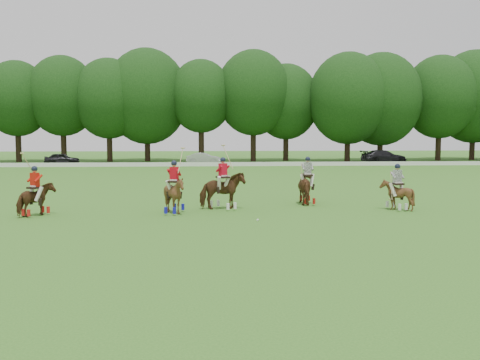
{
  "coord_description": "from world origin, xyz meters",
  "views": [
    {
      "loc": [
        0.17,
        -20.21,
        3.52
      ],
      "look_at": [
        1.86,
        4.2,
        1.4
      ],
      "focal_mm": 40.0,
      "sensor_mm": 36.0,
      "label": 1
    }
  ],
  "objects": [
    {
      "name": "polo_red_c",
      "position": [
        -1.11,
        3.36,
        0.85
      ],
      "size": [
        1.68,
        1.79,
        2.89
      ],
      "color": "#482513",
      "rests_on": "ground"
    },
    {
      "name": "car_mid",
      "position": [
        0.23,
        42.5,
        0.65
      ],
      "size": [
        4.08,
        1.75,
        1.31
      ],
      "primitive_type": "imported",
      "rotation": [
        0.0,
        0.0,
        1.48
      ],
      "color": "#ADACB2",
      "rests_on": "ground"
    },
    {
      "name": "tree_line",
      "position": [
        0.26,
        48.05,
        8.23
      ],
      "size": [
        117.98,
        14.32,
        14.75
      ],
      "color": "black",
      "rests_on": "ground"
    },
    {
      "name": "polo_stripe_b",
      "position": [
        9.09,
        3.72,
        0.75
      ],
      "size": [
        1.38,
        1.49,
        2.14
      ],
      "color": "#482513",
      "rests_on": "ground"
    },
    {
      "name": "polo_ball",
      "position": [
        2.36,
        1.06,
        0.04
      ],
      "size": [
        0.09,
        0.09,
        0.09
      ],
      "primitive_type": "sphere",
      "color": "white",
      "rests_on": "ground"
    },
    {
      "name": "polo_red_a",
      "position": [
        -7.0,
        3.02,
        0.76
      ],
      "size": [
        1.54,
        1.83,
        2.69
      ],
      "color": "#482513",
      "rests_on": "ground"
    },
    {
      "name": "polo_red_b",
      "position": [
        1.09,
        4.52,
        0.89
      ],
      "size": [
        2.27,
        2.21,
        2.97
      ],
      "color": "#482513",
      "rests_on": "ground"
    },
    {
      "name": "boundary_rail",
      "position": [
        0.0,
        38.0,
        0.22
      ],
      "size": [
        120.0,
        0.1,
        0.44
      ],
      "primitive_type": "cube",
      "color": "white",
      "rests_on": "ground"
    },
    {
      "name": "ground",
      "position": [
        0.0,
        0.0,
        0.0
      ],
      "size": [
        180.0,
        180.0,
        0.0
      ],
      "primitive_type": "plane",
      "color": "#326B1E",
      "rests_on": "ground"
    },
    {
      "name": "car_left",
      "position": [
        -16.04,
        42.5,
        0.66
      ],
      "size": [
        4.07,
        2.08,
        1.33
      ],
      "primitive_type": "imported",
      "rotation": [
        0.0,
        0.0,
        1.71
      ],
      "color": "black",
      "rests_on": "ground"
    },
    {
      "name": "car_right",
      "position": [
        21.84,
        42.5,
        0.79
      ],
      "size": [
        5.58,
        2.57,
        1.58
      ],
      "primitive_type": "imported",
      "rotation": [
        0.0,
        0.0,
        1.64
      ],
      "color": "black",
      "rests_on": "ground"
    },
    {
      "name": "polo_stripe_a",
      "position": [
        5.39,
        6.15,
        0.87
      ],
      "size": [
        1.24,
        2.0,
        2.38
      ],
      "color": "#482513",
      "rests_on": "ground"
    }
  ]
}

